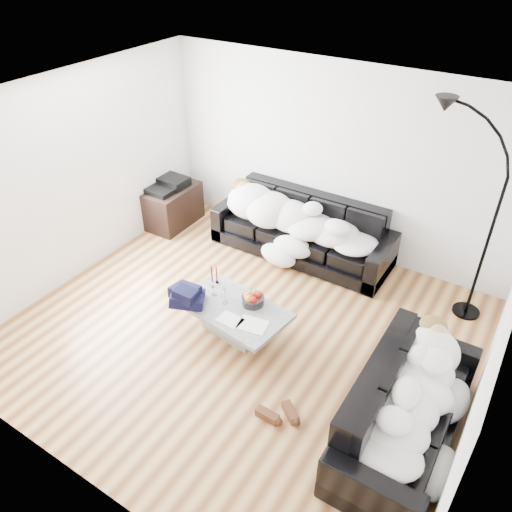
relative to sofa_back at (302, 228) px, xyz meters
The scene contains 24 objects.
ground 1.86m from the sofa_back, 83.78° to the right, with size 5.00×5.00×0.00m, color brown.
wall_back 1.01m from the sofa_back, 66.09° to the left, with size 5.00×0.02×2.60m, color silver.
wall_left 3.06m from the sofa_back, 141.90° to the right, with size 0.02×4.50×2.60m, color silver.
wall_right 3.36m from the sofa_back, 33.81° to the right, with size 0.02×4.50×2.60m, color silver.
ceiling 2.84m from the sofa_back, 83.78° to the right, with size 5.00×5.00×0.00m, color white.
sofa_back is the anchor object (origin of this frame).
sofa_right 3.10m from the sofa_back, 44.34° to the right, with size 1.95×0.84×0.79m, color black.
sleeper_back 0.23m from the sofa_back, 90.00° to the right, with size 2.14×0.74×0.43m, color white, non-canonical shape.
sleeper_right 3.11m from the sofa_back, 44.34° to the right, with size 1.67×0.71×0.41m, color white, non-canonical shape.
teal_cushion 2.69m from the sofa_back, 35.95° to the right, with size 0.36×0.30×0.20m, color #0A454B.
coffee_table 1.86m from the sofa_back, 86.54° to the right, with size 1.23×0.72×0.36m, color #939699.
fruit_bowl 1.69m from the sofa_back, 81.17° to the right, with size 0.26×0.26×0.16m, color white.
wine_glass_a 1.74m from the sofa_back, 93.14° to the right, with size 0.07×0.07×0.17m, color white.
wine_glass_b 1.79m from the sofa_back, 96.79° to the right, with size 0.08×0.08×0.18m, color white.
wine_glass_c 1.83m from the sofa_back, 90.48° to the right, with size 0.07×0.07×0.16m, color white.
candle_left 1.67m from the sofa_back, 101.87° to the right, with size 0.05×0.05×0.26m, color maroon.
candle_right 1.61m from the sofa_back, 101.28° to the right, with size 0.04×0.04×0.22m, color maroon.
newspaper_a 2.03m from the sofa_back, 77.14° to the right, with size 0.31×0.24×0.01m, color silver.
newspaper_b 2.05m from the sofa_back, 84.41° to the right, with size 0.27×0.20×0.01m, color silver.
navy_jacket 2.11m from the sofa_back, 101.16° to the right, with size 0.40×0.33×0.20m, color black, non-canonical shape.
shoes 2.87m from the sofa_back, 66.27° to the right, with size 0.41×0.30×0.09m, color #472311, non-canonical shape.
av_cabinet 2.13m from the sofa_back, behind, with size 0.60×0.88×0.60m, color black.
stereo 2.14m from the sofa_back, behind, with size 0.44×0.34×0.13m, color black.
floor_lamp 2.41m from the sofa_back, ahead, with size 0.80×0.32×2.21m, color black, non-canonical shape.
Camera 1 is at (2.42, -3.52, 4.03)m, focal length 35.00 mm.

